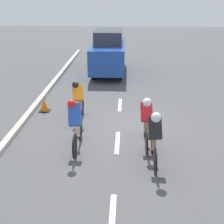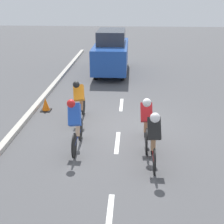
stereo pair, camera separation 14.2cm
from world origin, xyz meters
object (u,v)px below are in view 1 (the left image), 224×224
(cyclist_black, at_px, (155,136))
(cyclist_blue, at_px, (76,123))
(support_car, at_px, (109,52))
(cyclist_red, at_px, (146,120))
(traffic_cone, at_px, (44,105))
(cyclist_orange, at_px, (79,100))

(cyclist_black, bearing_deg, cyclist_blue, -18.53)
(cyclist_black, distance_m, support_car, 9.54)
(cyclist_black, bearing_deg, support_car, -79.86)
(cyclist_red, relative_size, traffic_cone, 3.44)
(cyclist_blue, relative_size, support_car, 0.38)
(cyclist_orange, relative_size, support_car, 0.38)
(cyclist_black, height_order, cyclist_orange, cyclist_black)
(cyclist_black, relative_size, traffic_cone, 3.37)
(cyclist_red, xyz_separation_m, support_car, (1.53, -8.35, 0.32))
(cyclist_orange, height_order, support_car, support_car)
(cyclist_orange, xyz_separation_m, cyclist_red, (-2.13, 1.64, 0.02))
(cyclist_blue, xyz_separation_m, traffic_cone, (1.63, -2.88, -0.58))
(cyclist_black, relative_size, cyclist_red, 0.98)
(cyclist_blue, height_order, support_car, support_car)
(traffic_cone, bearing_deg, support_car, -109.19)
(cyclist_orange, height_order, cyclist_red, cyclist_red)
(cyclist_orange, relative_size, cyclist_red, 1.01)
(cyclist_red, bearing_deg, cyclist_black, 98.16)
(cyclist_blue, relative_size, cyclist_orange, 1.00)
(cyclist_orange, bearing_deg, cyclist_red, 142.40)
(cyclist_black, relative_size, cyclist_orange, 0.97)
(cyclist_blue, height_order, cyclist_red, cyclist_blue)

